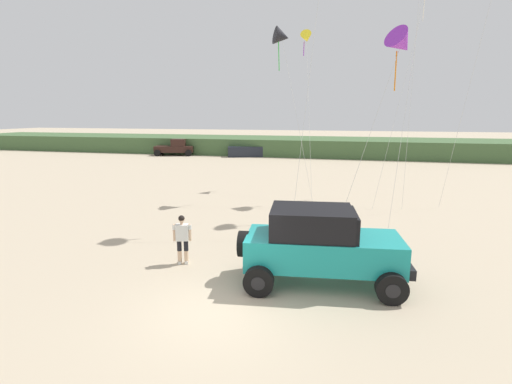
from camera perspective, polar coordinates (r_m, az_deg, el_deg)
ground_plane at (r=10.10m, az=-5.29°, el=-17.29°), size 220.00×220.00×0.00m
dune_ridge at (r=48.24m, az=3.86°, el=7.00°), size 90.00×9.54×1.98m
jeep at (r=11.17m, az=9.71°, el=-7.76°), size 4.97×2.86×2.26m
person_watching at (r=12.71m, az=-11.06°, el=-6.65°), size 0.60×0.39×1.67m
cooler_box at (r=10.86m, az=0.36°, el=-13.93°), size 0.66×0.56×0.38m
distant_pickup at (r=46.95m, az=-12.04°, el=6.58°), size 4.92×3.37×1.98m
distant_sedan at (r=44.56m, az=-1.55°, el=6.13°), size 4.53×2.99×1.20m
kite_blue_swept at (r=16.57m, az=21.11°, el=20.18°), size 3.02×3.11×8.19m
kite_black_sled at (r=22.17m, az=3.91°, el=22.32°), size 2.76×2.64×9.64m
kite_yellow_diamond at (r=26.53m, az=7.62°, el=22.02°), size 1.56×5.65×10.20m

